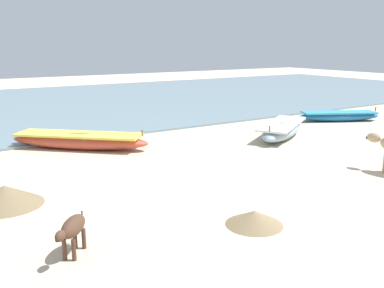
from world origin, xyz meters
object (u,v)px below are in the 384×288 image
at_px(fishing_boat_0, 282,129).
at_px(calf_near_dark, 72,229).
at_px(fishing_boat_3, 339,116).
at_px(fishing_boat_4, 79,140).

bearing_deg(fishing_boat_0, calf_near_dark, -4.72).
xyz_separation_m(fishing_boat_0, calf_near_dark, (-9.51, -4.93, 0.18)).
distance_m(fishing_boat_3, fishing_boat_4, 11.69).
distance_m(fishing_boat_4, calf_near_dark, 7.65).
distance_m(fishing_boat_0, calf_near_dark, 10.72).
bearing_deg(fishing_boat_3, calf_near_dark, -129.94).
height_order(fishing_boat_3, fishing_boat_4, fishing_boat_4).
xyz_separation_m(fishing_boat_4, calf_near_dark, (-2.48, -7.23, 0.19)).
relative_size(fishing_boat_0, calf_near_dark, 4.46).
xyz_separation_m(fishing_boat_3, calf_near_dark, (-14.10, -6.03, 0.24)).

